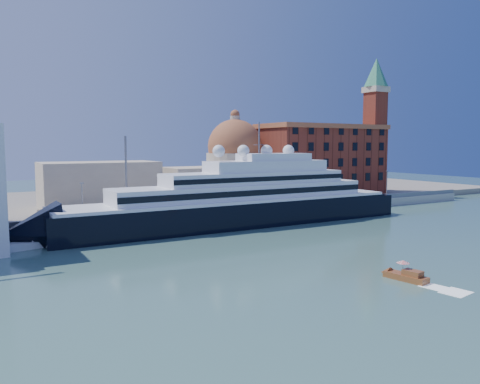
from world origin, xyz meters
TOP-DOWN VIEW (x-y plane):
  - ground at (0.00, 0.00)m, footprint 400.00×400.00m
  - quay at (0.00, 34.00)m, footprint 180.00×10.00m
  - land at (0.00, 75.00)m, footprint 260.00×72.00m
  - quay_fence at (0.00, 29.50)m, footprint 180.00×0.10m
  - superyacht at (-0.27, 23.00)m, footprint 93.23×12.93m
  - service_barge at (-41.08, 21.27)m, footprint 10.78×5.86m
  - water_taxi at (1.08, -26.86)m, footprint 2.92×6.22m
  - warehouse at (52.00, 52.00)m, footprint 43.00×19.00m
  - campanile at (76.00, 52.00)m, footprint 8.40×8.40m
  - church at (6.39, 57.72)m, footprint 66.00×18.00m
  - lamp_posts at (-12.67, 32.27)m, footprint 120.80×2.40m

SIDE VIEW (x-z plane):
  - ground at x=0.00m, z-range 0.00..0.00m
  - service_barge at x=-41.08m, z-range -0.49..1.82m
  - water_taxi at x=1.08m, z-range -0.74..2.10m
  - land at x=0.00m, z-range 0.00..2.00m
  - quay at x=0.00m, z-range 0.00..2.50m
  - quay_fence at x=0.00m, z-range 2.50..3.70m
  - superyacht at x=-0.27m, z-range -9.12..18.74m
  - lamp_posts at x=-12.67m, z-range 0.84..18.84m
  - church at x=6.39m, z-range -1.84..23.66m
  - warehouse at x=52.00m, z-range 2.16..25.41m
  - campanile at x=76.00m, z-range 5.26..52.26m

